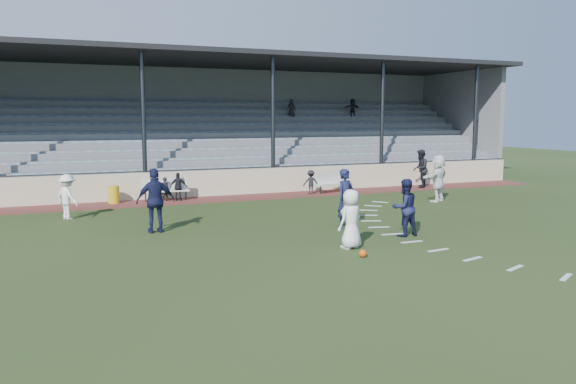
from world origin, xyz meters
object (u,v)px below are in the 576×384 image
Objects in this scene: player_white_lead at (351,219)px; player_navy_lead at (346,198)px; football at (363,253)px; official at (420,169)px; bench_right at (333,181)px; trash_bin at (114,195)px; bench_left at (165,188)px.

player_white_lead is 0.85× the size of player_navy_lead.
official is at bearing 49.05° from football.
bench_right is 2.79× the size of trash_bin.
bench_left is at bearing -94.19° from player_white_lead.
player_navy_lead reaches higher than football.
trash_bin reaches higher than football.
trash_bin is (-10.04, 0.39, -0.20)m from bench_right.
player_navy_lead is (4.41, -8.13, 0.38)m from bench_left.
player_navy_lead is (-3.50, -7.78, 0.38)m from bench_right.
player_navy_lead is at bearing -129.58° from bench_right.
bench_left reaches higher than football.
bench_left is 1.24× the size of player_white_lead.
player_white_lead is (3.12, -10.84, 0.23)m from bench_left.
bench_right is 4.97m from official.
bench_left is 0.99× the size of bench_right.
official reaches higher than trash_bin.
trash_bin is 3.49× the size of football.
bench_left is 9.26m from player_navy_lead.
football is at bearing -72.12° from bench_left.
trash_bin is 0.45× the size of player_white_lead.
bench_right is at bearing 43.70° from player_navy_lead.
player_navy_lead is at bearing -57.50° from bench_left.
trash_bin is 12.93m from football.
bench_right is 9.73× the size of football.
official is (4.96, -0.05, 0.41)m from bench_right.
football is 0.11× the size of player_navy_lead.
bench_left is 7.92m from bench_right.
trash_bin is 10.49m from player_navy_lead.
official is (12.87, -0.40, 0.41)m from bench_left.
trash_bin is at bearing 113.03° from football.
player_white_lead is at bearing -69.91° from bench_left.
bench_right is 8.54m from player_navy_lead.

